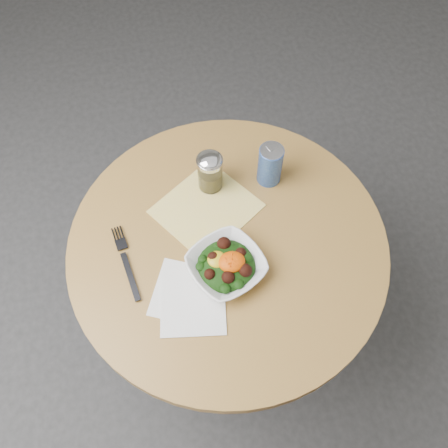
# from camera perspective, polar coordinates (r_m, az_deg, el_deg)

# --- Properties ---
(ground) EXTENTS (6.00, 6.00, 0.00)m
(ground) POSITION_cam_1_polar(r_m,az_deg,el_deg) (2.09, 0.29, -11.69)
(ground) COLOR #2C2C2E
(ground) RESTS_ON ground
(table) EXTENTS (0.90, 0.90, 0.75)m
(table) POSITION_cam_1_polar(r_m,az_deg,el_deg) (1.57, 0.38, -5.44)
(table) COLOR black
(table) RESTS_ON ground
(cloth_napkin) EXTENTS (0.35, 0.34, 0.00)m
(cloth_napkin) POSITION_cam_1_polar(r_m,az_deg,el_deg) (1.45, -2.03, 1.79)
(cloth_napkin) COLOR #E0B80B
(cloth_napkin) RESTS_ON table
(paper_napkins) EXTENTS (0.23, 0.25, 0.00)m
(paper_napkins) POSITION_cam_1_polar(r_m,az_deg,el_deg) (1.33, -3.96, -8.52)
(paper_napkins) COLOR white
(paper_napkins) RESTS_ON table
(salad_bowl) EXTENTS (0.26, 0.26, 0.07)m
(salad_bowl) POSITION_cam_1_polar(r_m,az_deg,el_deg) (1.34, 0.27, -4.74)
(salad_bowl) COLOR white
(salad_bowl) RESTS_ON table
(fork) EXTENTS (0.05, 0.24, 0.00)m
(fork) POSITION_cam_1_polar(r_m,az_deg,el_deg) (1.39, -11.17, -4.07)
(fork) COLOR black
(fork) RESTS_ON table
(spice_shaker) EXTENTS (0.08, 0.08, 0.14)m
(spice_shaker) POSITION_cam_1_polar(r_m,az_deg,el_deg) (1.44, -1.61, 5.98)
(spice_shaker) COLOR silver
(spice_shaker) RESTS_ON table
(beverage_can) EXTENTS (0.07, 0.07, 0.14)m
(beverage_can) POSITION_cam_1_polar(r_m,az_deg,el_deg) (1.46, 5.29, 6.77)
(beverage_can) COLOR navy
(beverage_can) RESTS_ON table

